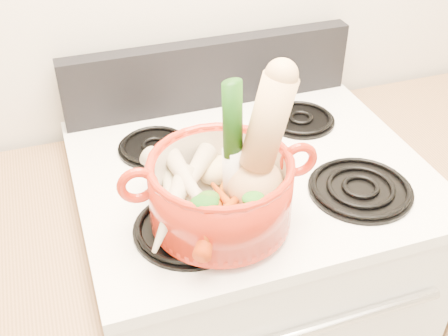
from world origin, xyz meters
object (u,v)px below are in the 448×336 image
object	(u,v)px
dutch_oven	(221,191)
leek	(233,144)
stove_body	(246,308)
squash	(264,144)

from	to	relation	value
dutch_oven	leek	distance (m)	0.10
stove_body	dutch_oven	distance (m)	0.61
dutch_oven	squash	bearing A→B (deg)	-4.46
squash	leek	world-z (taller)	squash
stove_body	dutch_oven	size ratio (longest dim) A/B	3.36
squash	dutch_oven	bearing A→B (deg)	172.34
squash	leek	distance (m)	0.06
stove_body	leek	distance (m)	0.70
stove_body	dutch_oven	bearing A→B (deg)	-127.75
stove_body	leek	world-z (taller)	leek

